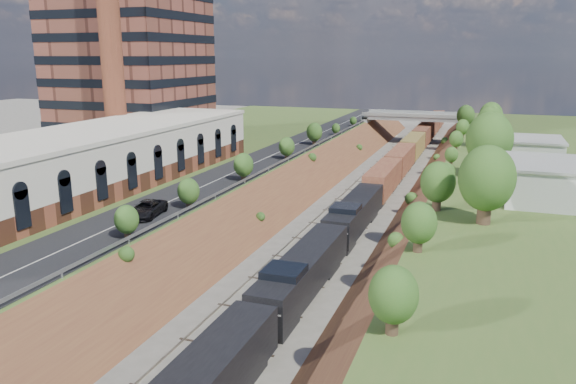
% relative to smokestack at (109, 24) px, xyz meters
% --- Properties ---
extents(platform_left, '(44.00, 180.00, 5.00)m').
position_rel_smokestack_xyz_m(platform_left, '(3.00, 4.00, -22.50)').
color(platform_left, '#446027').
rests_on(platform_left, ground).
extents(embankment_left, '(10.00, 180.00, 10.00)m').
position_rel_smokestack_xyz_m(embankment_left, '(25.00, 4.00, -25.00)').
color(embankment_left, brown).
rests_on(embankment_left, ground).
extents(embankment_right, '(10.00, 180.00, 10.00)m').
position_rel_smokestack_xyz_m(embankment_right, '(47.00, 4.00, -25.00)').
color(embankment_right, brown).
rests_on(embankment_right, ground).
extents(rail_left_track, '(1.58, 180.00, 0.18)m').
position_rel_smokestack_xyz_m(rail_left_track, '(33.40, 4.00, -24.91)').
color(rail_left_track, gray).
rests_on(rail_left_track, ground).
extents(rail_right_track, '(1.58, 180.00, 0.18)m').
position_rel_smokestack_xyz_m(rail_right_track, '(38.60, 4.00, -24.91)').
color(rail_right_track, gray).
rests_on(rail_right_track, ground).
extents(road, '(8.00, 180.00, 0.10)m').
position_rel_smokestack_xyz_m(road, '(20.50, 4.00, -19.95)').
color(road, black).
rests_on(road, platform_left).
extents(guardrail, '(0.10, 171.00, 0.70)m').
position_rel_smokestack_xyz_m(guardrail, '(24.60, 3.80, -19.45)').
color(guardrail, '#99999E').
rests_on(guardrail, platform_left).
extents(commercial_building, '(14.30, 62.30, 7.00)m').
position_rel_smokestack_xyz_m(commercial_building, '(8.00, -18.00, -16.49)').
color(commercial_building, brown).
rests_on(commercial_building, platform_left).
extents(smokestack, '(3.20, 3.20, 40.00)m').
position_rel_smokestack_xyz_m(smokestack, '(0.00, 0.00, 0.00)').
color(smokestack, brown).
rests_on(smokestack, platform_left).
extents(overpass, '(24.50, 8.30, 7.40)m').
position_rel_smokestack_xyz_m(overpass, '(36.00, 66.00, -20.08)').
color(overpass, gray).
rests_on(overpass, ground).
extents(white_building_near, '(9.00, 12.00, 4.00)m').
position_rel_smokestack_xyz_m(white_building_near, '(59.50, -4.00, -18.00)').
color(white_building_near, silver).
rests_on(white_building_near, platform_right).
extents(white_building_far, '(8.00, 10.00, 3.60)m').
position_rel_smokestack_xyz_m(white_building_far, '(59.00, 18.00, -18.20)').
color(white_building_far, silver).
rests_on(white_building_far, platform_right).
extents(tree_right_large, '(5.25, 5.25, 7.61)m').
position_rel_smokestack_xyz_m(tree_right_large, '(53.00, -16.00, -15.62)').
color(tree_right_large, '#473323').
rests_on(tree_right_large, platform_right).
extents(tree_left_crest, '(2.45, 2.45, 3.55)m').
position_rel_smokestack_xyz_m(tree_left_crest, '(24.20, -36.00, -17.96)').
color(tree_left_crest, '#473323').
rests_on(tree_left_crest, platform_left).
extents(freight_train, '(3.13, 159.18, 4.65)m').
position_rel_smokestack_xyz_m(freight_train, '(38.60, 25.93, -22.34)').
color(freight_train, black).
rests_on(freight_train, ground).
extents(suv, '(3.34, 5.84, 1.53)m').
position_rel_smokestack_xyz_m(suv, '(21.46, -24.96, -19.13)').
color(suv, black).
rests_on(suv, road).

